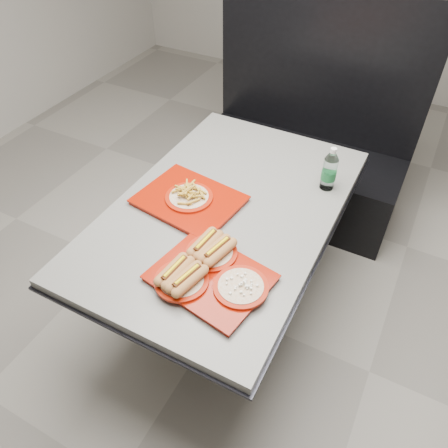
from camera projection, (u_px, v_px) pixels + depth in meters
The scene contains 6 objects.
ground at pixel (225, 309), 2.41m from camera, with size 6.00×6.00×0.00m, color gray.
diner_table at pixel (225, 234), 2.01m from camera, with size 0.92×1.42×0.75m.
booth_bench at pixel (303, 150), 2.84m from camera, with size 1.30×0.57×1.35m.
tray_near at pixel (207, 271), 1.59m from camera, with size 0.46×0.39×0.09m.
tray_far at pixel (189, 198), 1.90m from camera, with size 0.47×0.39×0.08m.
water_bottle at pixel (329, 171), 1.94m from camera, with size 0.07×0.07×0.21m.
Camera 1 is at (0.66, -1.28, 2.00)m, focal length 35.00 mm.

